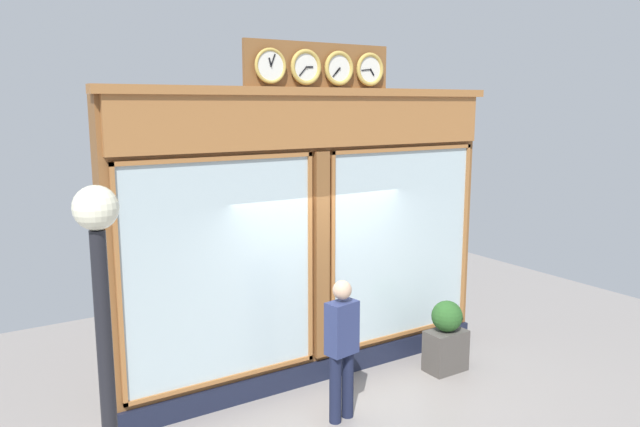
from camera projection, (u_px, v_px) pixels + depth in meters
name	position (u px, v px, depth m)	size (l,w,h in m)	color
shop_facade	(315.00, 235.00, 8.05)	(5.52, 0.42, 4.40)	brown
pedestrian	(342.00, 344.00, 7.09)	(0.39, 0.28, 1.69)	#191E38
street_lamp	(105.00, 348.00, 3.91)	(0.28, 0.28, 3.17)	black
planter_box	(446.00, 351.00, 8.53)	(0.56, 0.36, 0.58)	#4C4742
planter_shrub	(447.00, 316.00, 8.44)	(0.43, 0.43, 0.43)	#285623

